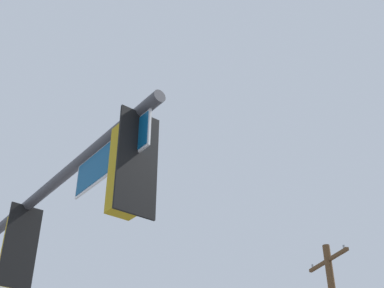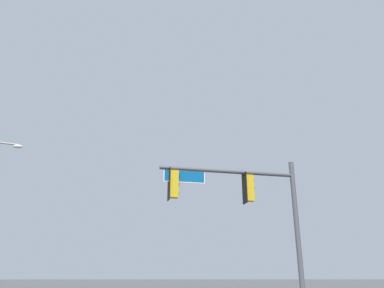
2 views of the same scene
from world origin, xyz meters
name	(u,v)px [view 1 (image 1 of 2)]	position (x,y,z in m)	size (l,w,h in m)	color
signal_pole_near	(18,273)	(-2.86, -5.38, 4.27)	(5.85, 1.40, 5.99)	#47474C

